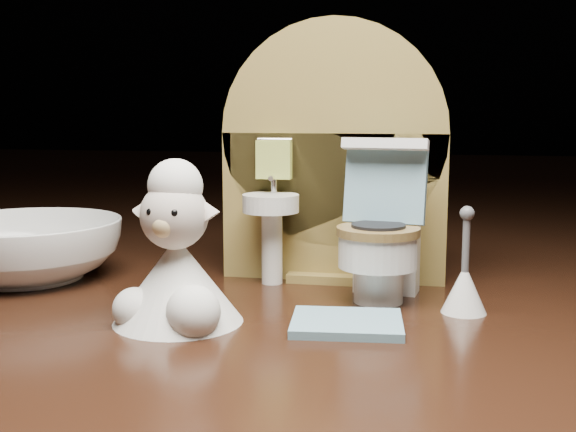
{
  "coord_description": "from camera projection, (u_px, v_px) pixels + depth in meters",
  "views": [
    {
      "loc": [
        0.06,
        -0.35,
        0.1
      ],
      "look_at": [
        -0.02,
        0.0,
        0.05
      ],
      "focal_mm": 45.0,
      "sensor_mm": 36.0,
      "label": 1
    }
  ],
  "objects": [
    {
      "name": "backdrop_panel",
      "position": [
        332.0,
        167.0,
        0.42
      ],
      "size": [
        0.13,
        0.05,
        0.15
      ],
      "color": "olive",
      "rests_on": "ground"
    },
    {
      "name": "toy_toilet",
      "position": [
        382.0,
        241.0,
        0.38
      ],
      "size": [
        0.05,
        0.06,
        0.09
      ],
      "rotation": [
        0.0,
        0.0,
        -0.12
      ],
      "color": "white",
      "rests_on": "ground"
    },
    {
      "name": "bath_mat",
      "position": [
        347.0,
        323.0,
        0.33
      ],
      "size": [
        0.05,
        0.05,
        0.0
      ],
      "primitive_type": "cube",
      "rotation": [
        0.0,
        0.0,
        0.1
      ],
      "color": "#709EAF",
      "rests_on": "ground"
    },
    {
      "name": "toilet_brush",
      "position": [
        464.0,
        285.0,
        0.35
      ],
      "size": [
        0.02,
        0.02,
        0.05
      ],
      "color": "white",
      "rests_on": "ground"
    },
    {
      "name": "plush_lamb",
      "position": [
        176.0,
        266.0,
        0.34
      ],
      "size": [
        0.06,
        0.06,
        0.08
      ],
      "rotation": [
        0.0,
        0.0,
        -0.06
      ],
      "color": "white",
      "rests_on": "ground"
    },
    {
      "name": "ceramic_bowl",
      "position": [
        26.0,
        250.0,
        0.42
      ],
      "size": [
        0.13,
        0.13,
        0.04
      ],
      "primitive_type": "imported",
      "rotation": [
        0.0,
        0.0,
        0.15
      ],
      "color": "white",
      "rests_on": "ground"
    }
  ]
}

